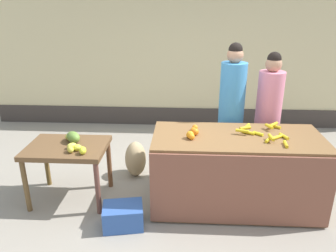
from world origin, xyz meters
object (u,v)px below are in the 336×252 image
at_px(vendor_woman_blue_shirt, 231,113).
at_px(vendor_woman_pink_shirt, 268,117).
at_px(produce_crate, 123,216).
at_px(produce_sack, 136,159).

relative_size(vendor_woman_blue_shirt, vendor_woman_pink_shirt, 1.07).
xyz_separation_m(vendor_woman_pink_shirt, produce_crate, (-1.79, -1.25, -0.76)).
distance_m(vendor_woman_pink_shirt, produce_sack, 1.93).
bearing_deg(vendor_woman_pink_shirt, produce_sack, -177.18).
relative_size(vendor_woman_blue_shirt, produce_sack, 3.68).
bearing_deg(vendor_woman_blue_shirt, produce_sack, -177.84).
bearing_deg(vendor_woman_pink_shirt, vendor_woman_blue_shirt, -175.45).
bearing_deg(vendor_woman_blue_shirt, produce_crate, -136.75).
bearing_deg(produce_sack, vendor_woman_pink_shirt, 2.82).
distance_m(vendor_woman_blue_shirt, produce_crate, 1.95).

